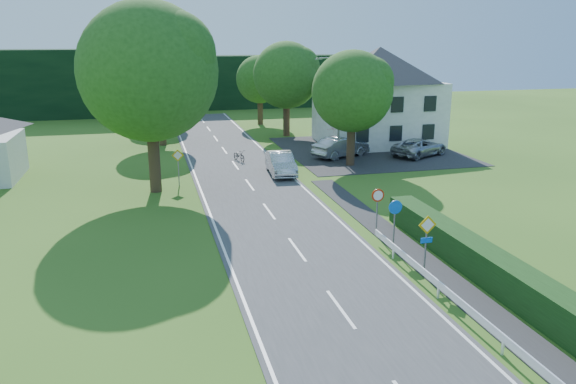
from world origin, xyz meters
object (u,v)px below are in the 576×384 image
object	(u,v)px
moving_car	(281,163)
streetlight	(337,104)
parked_car_red	(338,145)
parasol	(340,138)
motorcycle	(239,155)
parked_car_silver_b	(420,147)
parked_car_silver_a	(341,147)

from	to	relation	value
moving_car	streetlight	bearing A→B (deg)	37.28
parked_car_red	parasol	distance (m)	0.83
motorcycle	parked_car_silver_b	size ratio (longest dim) A/B	0.33
parked_car_silver_a	parked_car_silver_b	xyz separation A→B (m)	(6.37, -1.18, -0.11)
moving_car	parked_car_silver_a	xyz separation A→B (m)	(6.10, 4.56, 0.04)
motorcycle	parked_car_red	xyz separation A→B (m)	(8.60, 1.24, 0.21)
motorcycle	parked_car_silver_a	distance (m)	8.27
motorcycle	parked_car_red	bearing A→B (deg)	-10.71
parasol	parked_car_silver_a	bearing A→B (deg)	-106.64
streetlight	motorcycle	xyz separation A→B (m)	(-7.51, 1.50, -3.98)
motorcycle	parked_car_red	world-z (taller)	parked_car_red
motorcycle	parasol	world-z (taller)	parasol
parked_car_red	parked_car_silver_a	bearing A→B (deg)	159.31
parked_car_silver_a	parasol	distance (m)	2.48
streetlight	parked_car_silver_a	distance (m)	3.81
streetlight	parked_car_silver_a	size ratio (longest dim) A/B	1.60
streetlight	parked_car_silver_b	distance (m)	8.02
parked_car_silver_a	streetlight	bearing A→B (deg)	118.87
motorcycle	parked_car_red	distance (m)	8.69
moving_car	motorcycle	bearing A→B (deg)	116.70
moving_car	motorcycle	xyz separation A→B (m)	(-2.15, 5.06, -0.34)
moving_car	parked_car_silver_b	size ratio (longest dim) A/B	0.92
parked_car_silver_a	parked_car_red	bearing A→B (deg)	-36.18
parked_car_silver_a	parasol	size ratio (longest dim) A/B	2.10
parked_car_silver_a	parked_car_silver_b	distance (m)	6.48
parasol	parked_car_silver_b	bearing A→B (deg)	-32.03
streetlight	parked_car_silver_b	size ratio (longest dim) A/B	1.55
parked_car_red	parasol	xyz separation A→B (m)	(0.35, 0.62, 0.42)
streetlight	parasol	bearing A→B (deg)	66.75
streetlight	parked_car_red	world-z (taller)	streetlight
streetlight	parked_car_silver_a	world-z (taller)	streetlight
parked_car_silver_b	motorcycle	bearing A→B (deg)	56.35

